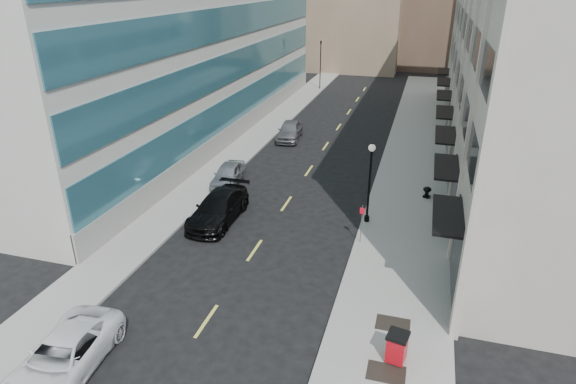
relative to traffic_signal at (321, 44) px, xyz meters
The scene contains 18 objects.
ground 48.65m from the traffic_signal, 83.46° to the right, with size 160.00×160.00×0.00m, color black.
sidewalk_right 31.38m from the traffic_signal, 65.10° to the right, with size 5.00×80.00×0.15m, color gray.
sidewalk_left 28.58m from the traffic_signal, 92.05° to the right, with size 3.00×80.00×0.15m, color gray.
building_right 30.91m from the traffic_signal, 43.12° to the right, with size 15.30×46.50×18.25m.
building_left 23.84m from the traffic_signal, 116.45° to the right, with size 16.14×46.00×20.00m.
skyline_stone 29.91m from the traffic_signal, 37.45° to the left, with size 10.00×14.00×20.00m, color beige.
grate_mid 49.11m from the traffic_signal, 74.43° to the right, with size 1.40×1.00×0.01m, color black.
grate_far 46.43m from the traffic_signal, 73.49° to the right, with size 1.40×1.00×0.01m, color black.
road_centerline 32.00m from the traffic_signal, 79.94° to the right, with size 0.15×68.20×0.01m.
traffic_signal is the anchor object (origin of this frame).
car_white_van 50.33m from the traffic_signal, 87.96° to the right, with size 2.43×5.26×1.46m, color white.
car_black_pickup 37.75m from the traffic_signal, 86.48° to the right, with size 2.30×5.65×1.64m, color black.
car_silver_sedan 32.43m from the traffic_signal, 88.75° to the right, with size 1.72×4.28×1.46m, color #909398.
car_grey_sedan 21.66m from the traffic_signal, 84.55° to the right, with size 1.91×4.74×1.61m, color slate.
trash_bin 48.40m from the traffic_signal, 73.88° to the right, with size 0.88×0.92×1.23m.
lamppost 36.98m from the traffic_signal, 72.97° to the right, with size 0.40×0.40×4.85m.
sign_post 39.57m from the traffic_signal, 74.07° to the right, with size 0.26×0.07×2.21m.
urn_planter 34.27m from the traffic_signal, 65.41° to the right, with size 0.53×0.53×0.73m.
Camera 1 is at (7.87, -12.71, 13.29)m, focal length 30.00 mm.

